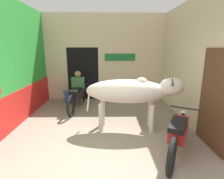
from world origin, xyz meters
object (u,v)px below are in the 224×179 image
(cow, at_px, (132,92))
(shopkeeper_seated, at_px, (78,87))
(motorcycle_far, at_px, (77,96))
(plastic_stool, at_px, (68,97))
(motorcycle_near, at_px, (179,132))

(cow, distance_m, shopkeeper_seated, 2.64)
(motorcycle_far, xyz_separation_m, shopkeeper_seated, (-0.04, 0.51, 0.20))
(cow, distance_m, plastic_stool, 3.09)
(cow, xyz_separation_m, shopkeeper_seated, (-1.66, 2.03, -0.34))
(motorcycle_far, distance_m, plastic_stool, 0.82)
(motorcycle_near, relative_size, shopkeeper_seated, 1.53)
(shopkeeper_seated, bearing_deg, motorcycle_far, -85.22)
(shopkeeper_seated, bearing_deg, motorcycle_near, -51.39)
(motorcycle_near, relative_size, motorcycle_far, 0.92)
(cow, relative_size, motorcycle_near, 1.29)
(motorcycle_near, height_order, shopkeeper_seated, shopkeeper_seated)
(cow, height_order, motorcycle_far, cow)
(plastic_stool, bearing_deg, shopkeeper_seated, -18.27)
(motorcycle_near, height_order, plastic_stool, motorcycle_near)
(cow, bearing_deg, motorcycle_near, -52.63)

